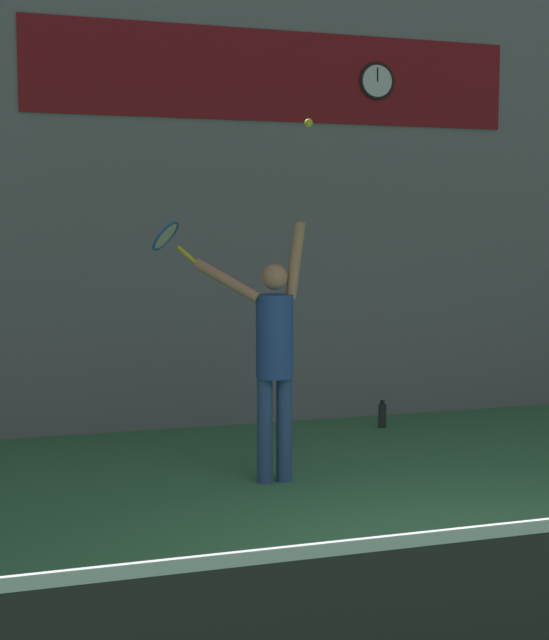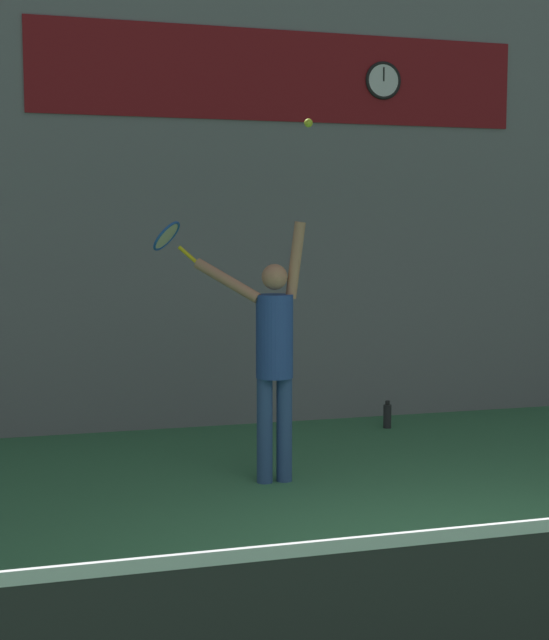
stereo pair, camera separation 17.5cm
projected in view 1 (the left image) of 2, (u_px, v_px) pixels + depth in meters
The scene contains 8 objects.
ground_plane at pixel (548, 610), 4.84m from camera, with size 18.00×18.00×0.00m, color #387A4C.
back_wall at pixel (276, 189), 9.45m from camera, with size 18.00×0.10×5.00m.
sponsor_banner at pixel (278, 76), 9.28m from camera, with size 5.22×0.02×0.93m.
scoreboard_clock at pixel (377, 81), 9.58m from camera, with size 0.41×0.04×0.41m.
tennis_player at pixel (273, 350), 7.23m from camera, with size 0.87×0.55×2.14m.
tennis_racket at pixel (167, 238), 7.38m from camera, with size 0.42×0.38×0.36m.
tennis_ball at pixel (309, 123), 7.01m from camera, with size 0.07×0.07×0.07m.
water_bottle at pixel (382, 415), 9.36m from camera, with size 0.08×0.08×0.29m.
Camera 1 is at (-2.78, -4.03, 2.05)m, focal length 50.00 mm.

